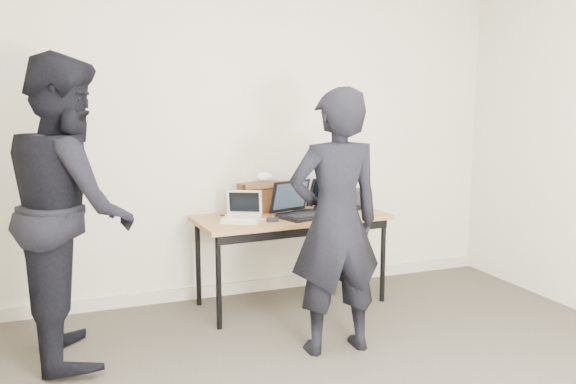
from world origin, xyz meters
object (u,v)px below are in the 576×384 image
laptop_center (299,209)px  person_observer (71,208)px  laptop_beige (242,215)px  leather_satchel (261,197)px  person_typist (336,223)px  laptop_right (334,202)px  equipment_box (353,198)px  desk (292,223)px

laptop_center → person_observer: (-1.64, -0.31, 0.16)m
laptop_beige → leather_satchel: bearing=75.6°
person_typist → laptop_right: bearing=-113.1°
laptop_beige → laptop_right: bearing=40.2°
equipment_box → leather_satchel: bearing=177.5°
laptop_center → equipment_box: laptop_center is taller
desk → leather_satchel: bearing=124.3°
laptop_right → equipment_box: laptop_right is taller
equipment_box → person_observer: (-2.24, -0.55, 0.15)m
laptop_center → person_typist: 0.85m
desk → laptop_right: (0.43, 0.16, 0.12)m
desk → laptop_center: 0.14m
laptop_center → laptop_right: bearing=9.1°
laptop_right → person_observer: (-2.04, -0.51, 0.16)m
laptop_beige → person_observer: (-1.19, -0.31, 0.18)m
laptop_beige → person_observer: 1.24m
leather_satchel → desk: bearing=-61.6°
desk → person_observer: (-1.61, -0.35, 0.28)m
laptop_beige → laptop_right: laptop_right is taller
laptop_beige → equipment_box: 1.08m
desk → person_observer: size_ratio=0.82×
laptop_beige → laptop_center: size_ratio=0.80×
laptop_beige → person_observer: person_observer is taller
desk → laptop_right: bearing=15.8°
laptop_right → leather_satchel: size_ratio=1.21×
person_observer → leather_satchel: bearing=-72.8°
laptop_right → equipment_box: size_ratio=1.89×
laptop_right → person_typist: size_ratio=0.28×
leather_satchel → person_typist: size_ratio=0.23×
laptop_beige → laptop_right: (0.86, 0.20, 0.02)m
laptop_center → laptop_beige: bearing=161.7°
desk → person_observer: person_observer is taller
leather_satchel → person_observer: (-1.43, -0.58, 0.10)m
laptop_right → laptop_beige: bearing=169.5°
laptop_beige → person_typist: (0.37, -0.85, 0.08)m
equipment_box → desk: bearing=-163.0°
laptop_right → person_typist: person_typist is taller
laptop_right → person_observer: size_ratio=0.25×
desk → equipment_box: size_ratio=6.23×
laptop_right → person_typist: 1.16m
leather_satchel → equipment_box: (0.81, -0.04, -0.06)m
desk → laptop_beige: 0.44m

